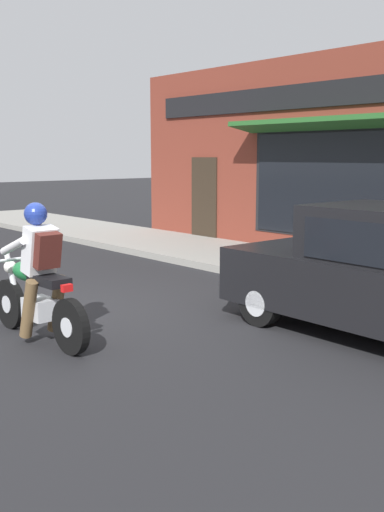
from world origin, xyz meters
TOP-DOWN VIEW (x-y plane):
  - ground_plane at (0.00, 0.00)m, footprint 80.00×80.00m
  - sidewalk_curb at (4.80, 3.00)m, footprint 2.60×22.00m
  - storefront_building at (6.33, 1.25)m, footprint 1.25×9.72m
  - motorcycle_with_rider at (-0.87, -0.80)m, footprint 0.56×2.02m
  - car_hatchback at (2.23, -3.36)m, footprint 1.69×3.80m

SIDE VIEW (x-z plane):
  - ground_plane at x=0.00m, z-range 0.00..0.00m
  - sidewalk_curb at x=4.80m, z-range 0.00..0.14m
  - motorcycle_with_rider at x=-0.87m, z-range -0.13..1.49m
  - car_hatchback at x=2.23m, z-range -0.02..1.55m
  - storefront_building at x=6.33m, z-range 0.01..4.21m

